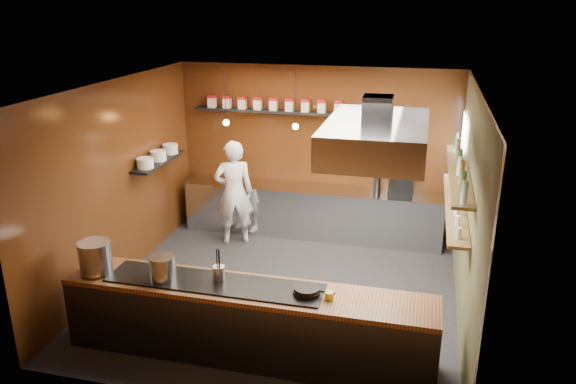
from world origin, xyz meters
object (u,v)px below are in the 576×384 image
(stockpot_large, at_px, (95,257))
(chef, at_px, (234,192))
(stockpot_small, at_px, (163,268))
(espresso_machine, at_px, (401,183))
(extractor_hood, at_px, (376,137))

(stockpot_large, xyz_separation_m, chef, (0.64, 3.23, -0.21))
(stockpot_small, relative_size, chef, 0.17)
(espresso_machine, relative_size, chef, 0.21)
(stockpot_small, xyz_separation_m, espresso_machine, (2.54, 3.89, 0.00))
(extractor_hood, height_order, stockpot_small, extractor_hood)
(extractor_hood, relative_size, chef, 1.09)
(stockpot_large, height_order, stockpot_small, stockpot_large)
(stockpot_small, height_order, chef, chef)
(extractor_hood, relative_size, stockpot_large, 5.06)
(extractor_hood, bearing_deg, espresso_machine, 84.88)
(extractor_hood, distance_m, stockpot_large, 3.70)
(stockpot_small, distance_m, espresso_machine, 4.65)
(stockpot_large, bearing_deg, chef, 78.80)
(espresso_machine, distance_m, chef, 2.87)
(extractor_hood, height_order, espresso_machine, extractor_hood)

